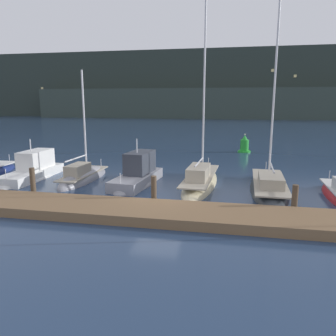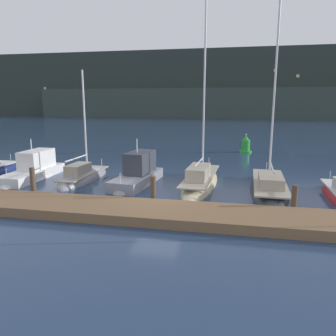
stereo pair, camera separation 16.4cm
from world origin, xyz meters
TOP-DOWN VIEW (x-y plane):
  - ground_plane at (0.00, 0.00)m, footprint 400.00×400.00m
  - dock at (0.00, -2.25)m, footprint 33.96×2.80m
  - mooring_pile_1 at (-6.79, -0.60)m, footprint 0.28×0.28m
  - mooring_pile_2 at (0.00, -0.60)m, footprint 0.28×0.28m
  - mooring_pile_3 at (6.79, -0.60)m, footprint 0.28×0.28m
  - motorboat_berth_2 at (-9.63, 3.68)m, footprint 1.99×6.15m
  - sailboat_berth_3 at (-5.93, 3.74)m, footprint 1.82×6.17m
  - motorboat_berth_4 at (-2.06, 3.47)m, footprint 2.56×5.83m
  - sailboat_berth_5 at (1.94, 3.94)m, footprint 2.32×8.31m
  - sailboat_berth_6 at (6.08, 3.53)m, footprint 2.51×8.27m
  - channel_buoy at (5.10, 18.51)m, footprint 1.30×1.30m
  - hillside_backdrop at (2.10, 94.08)m, footprint 240.00×23.00m

SIDE VIEW (x-z plane):
  - ground_plane at x=0.00m, z-range 0.00..0.00m
  - sailboat_berth_3 at x=-5.93m, z-range -3.89..4.11m
  - sailboat_berth_6 at x=6.08m, z-range -6.25..6.48m
  - sailboat_berth_5 at x=1.94m, z-range -5.88..6.23m
  - dock at x=0.00m, z-range 0.00..0.45m
  - motorboat_berth_2 at x=-9.63m, z-range -1.25..1.93m
  - motorboat_berth_4 at x=-2.06m, z-range -1.39..2.10m
  - mooring_pile_3 at x=6.79m, z-range 0.00..1.42m
  - channel_buoy at x=5.10m, z-range -0.25..1.67m
  - mooring_pile_2 at x=0.00m, z-range 0.00..1.55m
  - mooring_pile_1 at x=-6.79m, z-range 0.00..1.69m
  - hillside_backdrop at x=2.10m, z-range -0.82..20.00m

